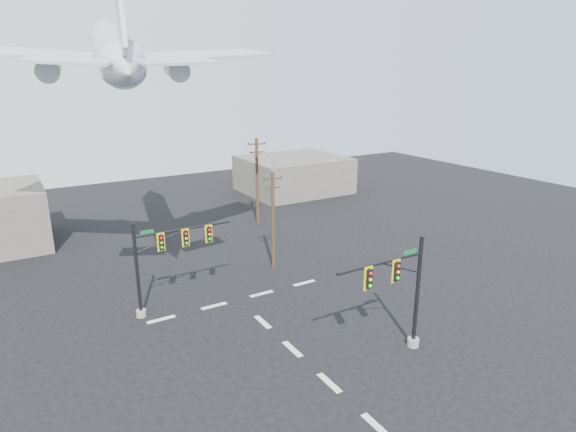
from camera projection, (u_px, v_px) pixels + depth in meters
ground at (329, 383)px, 27.02m from camera, size 120.00×120.00×0.00m
lane_markings at (282, 339)px, 31.41m from camera, size 14.00×21.20×0.01m
signal_mast_near at (402, 295)px, 28.87m from camera, size 6.58×0.81×7.40m
signal_mast_far at (163, 260)px, 34.10m from camera, size 7.47×0.77×6.99m
utility_pole_a at (273, 219)px, 41.62m from camera, size 1.74×0.31×8.70m
utility_pole_b at (257, 180)px, 53.94m from camera, size 1.96×0.67×9.86m
power_lines at (264, 160)px, 46.71m from camera, size 6.48×12.34×0.03m
airliner at (113, 49)px, 34.87m from camera, size 24.49×26.02×6.84m
building_right at (293, 174)px, 70.02m from camera, size 14.00×12.00×5.00m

